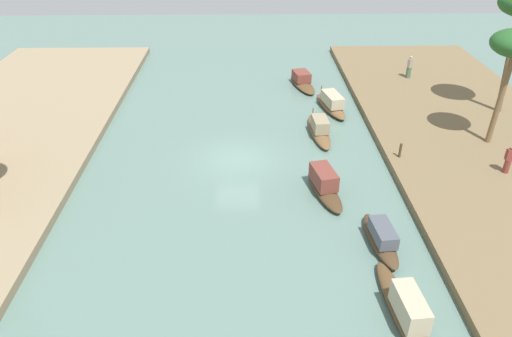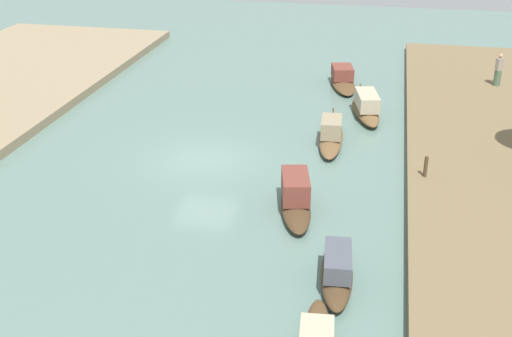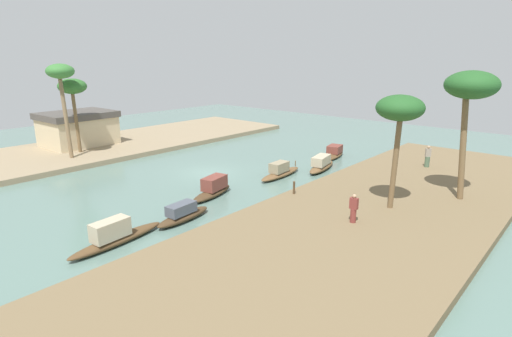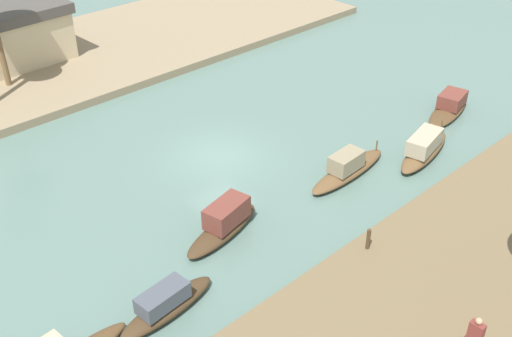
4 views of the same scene
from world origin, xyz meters
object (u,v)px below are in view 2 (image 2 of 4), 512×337
sampan_with_tall_canopy (331,134)px  person_by_mooring (498,72)px  sampan_midstream (295,197)px  sampan_with_red_awning (366,107)px  mooring_post (426,167)px  sampan_upstream_small (343,79)px  sampan_foreground (337,269)px

sampan_with_tall_canopy → person_by_mooring: 11.63m
sampan_midstream → person_by_mooring: person_by_mooring is taller
sampan_with_red_awning → mooring_post: 7.70m
sampan_midstream → sampan_upstream_small: size_ratio=0.91×
sampan_with_tall_canopy → sampan_foreground: sampan_with_tall_canopy is taller
sampan_midstream → sampan_with_tall_canopy: bearing=-17.6°
sampan_midstream → sampan_upstream_small: 14.46m
person_by_mooring → mooring_post: (-12.10, 4.02, -0.32)m
sampan_upstream_small → person_by_mooring: (0.40, -8.07, 0.78)m
sampan_foreground → sampan_upstream_small: (18.44, 1.42, -0.03)m
sampan_with_tall_canopy → mooring_post: size_ratio=5.86×
sampan_upstream_small → person_by_mooring: size_ratio=2.59×
sampan_with_tall_canopy → mooring_post: bearing=-136.3°
sampan_upstream_small → person_by_mooring: bearing=-99.7°
person_by_mooring → sampan_midstream: bearing=-160.5°
person_by_mooring → sampan_with_tall_canopy: bearing=-173.5°
sampan_with_red_awning → mooring_post: bearing=-172.8°
sampan_foreground → mooring_post: 7.25m
sampan_with_red_awning → person_by_mooring: bearing=-65.7°
sampan_midstream → sampan_upstream_small: bearing=-13.8°
mooring_post → sampan_with_red_awning: bearing=19.4°
sampan_with_tall_canopy → sampan_upstream_small: size_ratio=1.08×
sampan_with_tall_canopy → mooring_post: mooring_post is taller
sampan_with_red_awning → sampan_foreground: (-13.99, 0.09, -0.06)m
sampan_midstream → mooring_post: bearing=-70.5°
sampan_with_red_awning → sampan_upstream_small: (4.44, 1.51, -0.09)m
sampan_with_tall_canopy → sampan_midstream: sampan_midstream is taller
sampan_with_red_awning → sampan_with_tall_canopy: bearing=148.3°
sampan_with_red_awning → sampan_midstream: sampan_midstream is taller
sampan_with_tall_canopy → sampan_with_red_awning: size_ratio=1.05×
sampan_with_red_awning → sampan_midstream: 10.19m
sampan_with_tall_canopy → sampan_midstream: (-6.32, 0.61, 0.10)m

